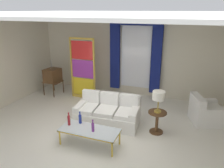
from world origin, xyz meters
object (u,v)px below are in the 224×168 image
(table_lamp_brass, at_px, (159,96))
(stained_glass_divider, at_px, (83,70))
(couch_white_long, at_px, (108,113))
(coffee_table, at_px, (89,131))
(bottle_crystal_tall, at_px, (80,119))
(bottle_amber_squat, at_px, (69,120))
(bottle_blue_decanter, at_px, (93,127))
(vintage_tv, at_px, (52,76))
(round_side_table, at_px, (157,120))
(armchair_white, at_px, (205,113))
(peacock_figurine, at_px, (89,98))

(table_lamp_brass, bearing_deg, stained_glass_divider, 153.27)
(couch_white_long, distance_m, table_lamp_brass, 1.58)
(couch_white_long, height_order, coffee_table, couch_white_long)
(coffee_table, xyz_separation_m, stained_glass_divider, (-1.52, 2.60, 0.68))
(bottle_crystal_tall, distance_m, bottle_amber_squat, 0.28)
(couch_white_long, height_order, bottle_crystal_tall, couch_white_long)
(bottle_blue_decanter, xyz_separation_m, bottle_amber_squat, (-0.67, 0.06, 0.02))
(coffee_table, relative_size, vintage_tv, 1.06)
(table_lamp_brass, bearing_deg, round_side_table, 0.00)
(couch_white_long, bearing_deg, stained_glass_divider, 137.31)
(armchair_white, distance_m, peacock_figurine, 3.69)
(peacock_figurine, relative_size, round_side_table, 1.01)
(vintage_tv, height_order, round_side_table, vintage_tv)
(stained_glass_divider, height_order, peacock_figurine, stained_glass_divider)
(couch_white_long, bearing_deg, bottle_amber_squat, -115.89)
(bottle_crystal_tall, height_order, peacock_figurine, bottle_crystal_tall)
(bottle_blue_decanter, bearing_deg, coffee_table, 161.05)
(armchair_white, relative_size, stained_glass_divider, 0.47)
(stained_glass_divider, relative_size, table_lamp_brass, 3.86)
(bottle_crystal_tall, height_order, armchair_white, armchair_white)
(coffee_table, distance_m, armchair_white, 3.40)
(couch_white_long, bearing_deg, peacock_figurine, 138.42)
(coffee_table, distance_m, vintage_tv, 3.80)
(bottle_blue_decanter, distance_m, bottle_crystal_tall, 0.52)
(bottle_blue_decanter, distance_m, armchair_white, 3.35)
(bottle_amber_squat, distance_m, table_lamp_brass, 2.31)
(bottle_blue_decanter, distance_m, table_lamp_brass, 1.81)
(stained_glass_divider, relative_size, peacock_figurine, 3.67)
(bottle_crystal_tall, relative_size, stained_glass_divider, 0.15)
(table_lamp_brass, bearing_deg, coffee_table, -141.29)
(couch_white_long, relative_size, bottle_blue_decanter, 5.99)
(bottle_amber_squat, distance_m, armchair_white, 3.84)
(bottle_crystal_tall, bearing_deg, bottle_amber_squat, -139.79)
(bottle_blue_decanter, xyz_separation_m, stained_glass_divider, (-1.64, 2.64, 0.53))
(couch_white_long, height_order, bottle_blue_decanter, couch_white_long)
(coffee_table, distance_m, bottle_amber_squat, 0.59)
(bottle_blue_decanter, height_order, bottle_amber_squat, bottle_amber_squat)
(couch_white_long, relative_size, peacock_figurine, 3.03)
(coffee_table, xyz_separation_m, vintage_tv, (-2.80, 2.55, 0.35))
(bottle_blue_decanter, xyz_separation_m, armchair_white, (2.49, 2.22, -0.24))
(coffee_table, xyz_separation_m, bottle_amber_squat, (-0.56, 0.02, 0.18))
(bottle_crystal_tall, xyz_separation_m, stained_glass_divider, (-1.18, 2.41, 0.52))
(coffee_table, relative_size, table_lamp_brass, 2.50)
(bottle_blue_decanter, distance_m, round_side_table, 1.75)
(bottle_crystal_tall, distance_m, table_lamp_brass, 2.05)
(peacock_figurine, height_order, table_lamp_brass, table_lamp_brass)
(armchair_white, xyz_separation_m, stained_glass_divider, (-4.13, 0.42, 0.77))
(bottle_amber_squat, relative_size, stained_glass_divider, 0.16)
(table_lamp_brass, bearing_deg, armchair_white, 41.35)
(peacock_figurine, bearing_deg, armchair_white, 0.43)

